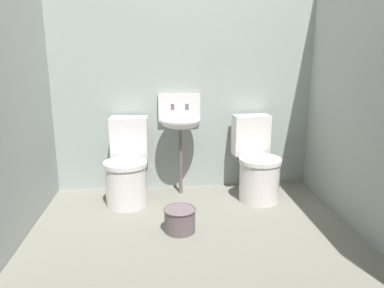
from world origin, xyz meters
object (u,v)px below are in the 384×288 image
object	(u,v)px
bucket	(180,219)
sink	(180,119)
toilet_left	(127,169)
toilet_right	(257,165)

from	to	relation	value
bucket	sink	bearing A→B (deg)	86.31
toilet_left	sink	world-z (taller)	sink
bucket	toilet_left	bearing A→B (deg)	124.75
toilet_right	bucket	world-z (taller)	toilet_right
bucket	toilet_right	bearing A→B (deg)	40.01
sink	bucket	world-z (taller)	sink
sink	bucket	distance (m)	1.07
toilet_right	sink	distance (m)	0.87
toilet_left	bucket	distance (m)	0.83
toilet_right	sink	bearing A→B (deg)	-19.17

